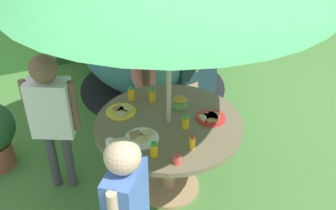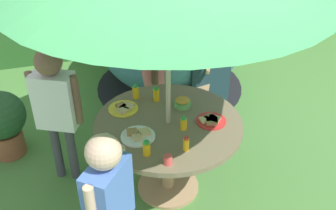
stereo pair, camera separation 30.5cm
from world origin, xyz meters
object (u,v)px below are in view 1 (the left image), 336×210
at_px(juice_bottle_mid_left, 152,95).
at_px(cup_near, 177,159).
at_px(garden_table, 169,135).
at_px(plate_far_left, 121,111).
at_px(child_in_pink_shirt, 141,57).
at_px(cup_far, 110,144).
at_px(child_in_white_shirt, 51,108).
at_px(juice_bottle_center_back, 186,122).
at_px(snack_bowl, 180,102).
at_px(plate_front_edge, 211,117).
at_px(juice_bottle_center_front, 131,94).
at_px(juice_bottle_far_right, 192,142).
at_px(wooden_chair, 175,66).
at_px(dome_tent, 152,32).
at_px(child_in_blue_shirt, 126,200).
at_px(juice_bottle_near_right, 154,150).
at_px(plate_near_left, 142,137).

height_order(juice_bottle_mid_left, cup_near, juice_bottle_mid_left).
height_order(garden_table, cup_near, cup_near).
bearing_deg(plate_far_left, child_in_pink_shirt, 57.57).
bearing_deg(cup_far, child_in_white_shirt, 121.33).
bearing_deg(juice_bottle_center_back, snack_bowl, 73.54).
relative_size(plate_front_edge, juice_bottle_center_front, 1.92).
bearing_deg(juice_bottle_center_front, juice_bottle_far_right, -76.11).
relative_size(child_in_pink_shirt, snack_bowl, 9.58).
distance_m(plate_front_edge, juice_bottle_far_right, 0.40).
relative_size(wooden_chair, dome_tent, 0.45).
distance_m(child_in_white_shirt, plate_front_edge, 1.24).
xyz_separation_m(dome_tent, juice_bottle_center_back, (-0.42, -1.79, 0.04)).
xyz_separation_m(wooden_chair, plate_far_left, (-0.85, -0.85, 0.18)).
relative_size(child_in_blue_shirt, juice_bottle_near_right, 10.52).
height_order(juice_bottle_far_right, cup_near, juice_bottle_far_right).
relative_size(dome_tent, child_in_pink_shirt, 1.63).
bearing_deg(plate_far_left, wooden_chair, 44.84).
bearing_deg(child_in_pink_shirt, cup_near, -3.52).
distance_m(dome_tent, juice_bottle_mid_left, 1.44).
relative_size(plate_near_left, cup_far, 3.72).
distance_m(wooden_chair, juice_bottle_center_back, 1.34).
relative_size(child_in_pink_shirt, plate_front_edge, 5.56).
relative_size(juice_bottle_center_back, cup_far, 1.56).
xyz_separation_m(wooden_chair, juice_bottle_center_back, (-0.47, -1.23, 0.22)).
bearing_deg(plate_far_left, plate_front_edge, -30.12).
xyz_separation_m(garden_table, wooden_chair, (0.55, 1.12, -0.03)).
height_order(child_in_pink_shirt, cup_far, child_in_pink_shirt).
distance_m(child_in_blue_shirt, juice_bottle_far_right, 0.70).
height_order(plate_near_left, cup_far, cup_far).
relative_size(dome_tent, cup_near, 32.21).
bearing_deg(juice_bottle_center_back, plate_near_left, 179.44).
bearing_deg(juice_bottle_far_right, child_in_white_shirt, 138.41).
distance_m(snack_bowl, juice_bottle_near_right, 0.66).
relative_size(juice_bottle_near_right, juice_bottle_far_right, 1.05).
distance_m(plate_near_left, juice_bottle_center_front, 0.54).
bearing_deg(cup_far, plate_near_left, 2.02).
relative_size(plate_far_left, cup_far, 3.52).
bearing_deg(child_in_pink_shirt, dome_tent, 158.80).
xyz_separation_m(garden_table, cup_near, (-0.14, -0.46, 0.17)).
relative_size(plate_near_left, juice_bottle_far_right, 2.32).
distance_m(plate_far_left, cup_near, 0.75).
height_order(juice_bottle_center_front, juice_bottle_center_back, juice_bottle_center_front).
relative_size(juice_bottle_center_back, juice_bottle_mid_left, 0.87).
distance_m(child_in_white_shirt, cup_far, 0.61).
bearing_deg(plate_far_left, cup_far, -117.62).
height_order(wooden_chair, juice_bottle_center_front, wooden_chair).
height_order(plate_far_left, plate_front_edge, same).
xyz_separation_m(child_in_pink_shirt, child_in_white_shirt, (-0.92, -0.50, -0.03)).
bearing_deg(plate_front_edge, juice_bottle_center_back, -173.12).
bearing_deg(dome_tent, snack_bowl, -115.82).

